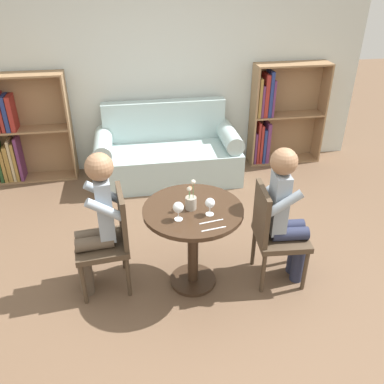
{
  "coord_description": "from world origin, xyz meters",
  "views": [
    {
      "loc": [
        -0.44,
        -2.66,
        2.48
      ],
      "look_at": [
        0.0,
        0.05,
        0.88
      ],
      "focal_mm": 38.0,
      "sensor_mm": 36.0,
      "label": 1
    }
  ],
  "objects_px": {
    "wine_glass_left": "(178,208)",
    "bookshelf_right": "(276,116)",
    "bookshelf_left": "(19,132)",
    "person_left": "(96,220)",
    "wine_glass_right": "(210,204)",
    "flower_vase": "(191,200)",
    "person_right": "(286,213)",
    "couch": "(167,155)",
    "chair_right": "(273,231)",
    "chair_left": "(110,237)"
  },
  "relations": [
    {
      "from": "wine_glass_left",
      "to": "bookshelf_right",
      "type": "bearing_deg",
      "value": 55.77
    },
    {
      "from": "bookshelf_left",
      "to": "person_left",
      "type": "bearing_deg",
      "value": -65.02
    },
    {
      "from": "wine_glass_right",
      "to": "flower_vase",
      "type": "xyz_separation_m",
      "value": [
        -0.13,
        0.11,
        -0.02
      ]
    },
    {
      "from": "wine_glass_left",
      "to": "wine_glass_right",
      "type": "relative_size",
      "value": 1.06
    },
    {
      "from": "bookshelf_left",
      "to": "person_right",
      "type": "distance_m",
      "value": 3.43
    },
    {
      "from": "person_left",
      "to": "bookshelf_right",
      "type": "bearing_deg",
      "value": 128.47
    },
    {
      "from": "wine_glass_right",
      "to": "flower_vase",
      "type": "relative_size",
      "value": 0.55
    },
    {
      "from": "bookshelf_left",
      "to": "person_left",
      "type": "xyz_separation_m",
      "value": [
        1.01,
        -2.18,
        0.05
      ]
    },
    {
      "from": "bookshelf_right",
      "to": "person_right",
      "type": "xyz_separation_m",
      "value": [
        -0.73,
        -2.31,
        0.03
      ]
    },
    {
      "from": "bookshelf_left",
      "to": "bookshelf_right",
      "type": "distance_m",
      "value": 3.27
    },
    {
      "from": "bookshelf_left",
      "to": "bookshelf_right",
      "type": "height_order",
      "value": "same"
    },
    {
      "from": "couch",
      "to": "person_right",
      "type": "distance_m",
      "value": 2.21
    },
    {
      "from": "couch",
      "to": "wine_glass_right",
      "type": "bearing_deg",
      "value": -86.92
    },
    {
      "from": "bookshelf_left",
      "to": "wine_glass_right",
      "type": "distance_m",
      "value": 3.03
    },
    {
      "from": "wine_glass_right",
      "to": "flower_vase",
      "type": "bearing_deg",
      "value": 140.47
    },
    {
      "from": "couch",
      "to": "bookshelf_right",
      "type": "bearing_deg",
      "value": 10.3
    },
    {
      "from": "couch",
      "to": "wine_glass_left",
      "type": "bearing_deg",
      "value": -93.59
    },
    {
      "from": "chair_right",
      "to": "flower_vase",
      "type": "bearing_deg",
      "value": 90.33
    },
    {
      "from": "person_right",
      "to": "chair_left",
      "type": "bearing_deg",
      "value": 88.27
    },
    {
      "from": "couch",
      "to": "chair_right",
      "type": "xyz_separation_m",
      "value": [
        0.67,
        -2.03,
        0.18
      ]
    },
    {
      "from": "person_left",
      "to": "wine_glass_right",
      "type": "height_order",
      "value": "person_left"
    },
    {
      "from": "bookshelf_right",
      "to": "chair_right",
      "type": "height_order",
      "value": "bookshelf_right"
    },
    {
      "from": "bookshelf_left",
      "to": "person_right",
      "type": "height_order",
      "value": "bookshelf_left"
    },
    {
      "from": "person_left",
      "to": "chair_right",
      "type": "bearing_deg",
      "value": 79.58
    },
    {
      "from": "chair_right",
      "to": "person_left",
      "type": "relative_size",
      "value": 0.72
    },
    {
      "from": "chair_right",
      "to": "wine_glass_right",
      "type": "bearing_deg",
      "value": 100.39
    },
    {
      "from": "chair_left",
      "to": "person_left",
      "type": "relative_size",
      "value": 0.72
    },
    {
      "from": "person_left",
      "to": "flower_vase",
      "type": "xyz_separation_m",
      "value": [
        0.74,
        -0.08,
        0.16
      ]
    },
    {
      "from": "wine_glass_right",
      "to": "person_right",
      "type": "bearing_deg",
      "value": 4.53
    },
    {
      "from": "chair_left",
      "to": "wine_glass_right",
      "type": "height_order",
      "value": "wine_glass_right"
    },
    {
      "from": "flower_vase",
      "to": "bookshelf_right",
      "type": "bearing_deg",
      "value": 56.16
    },
    {
      "from": "chair_right",
      "to": "person_right",
      "type": "height_order",
      "value": "person_right"
    },
    {
      "from": "person_left",
      "to": "wine_glass_left",
      "type": "relative_size",
      "value": 8.35
    },
    {
      "from": "chair_left",
      "to": "flower_vase",
      "type": "relative_size",
      "value": 3.48
    },
    {
      "from": "wine_glass_left",
      "to": "flower_vase",
      "type": "relative_size",
      "value": 0.58
    },
    {
      "from": "couch",
      "to": "person_left",
      "type": "relative_size",
      "value": 1.42
    },
    {
      "from": "bookshelf_left",
      "to": "chair_right",
      "type": "xyz_separation_m",
      "value": [
        2.45,
        -2.3,
        -0.13
      ]
    },
    {
      "from": "wine_glass_right",
      "to": "chair_left",
      "type": "bearing_deg",
      "value": 165.89
    },
    {
      "from": "wine_glass_right",
      "to": "couch",
      "type": "bearing_deg",
      "value": 93.08
    },
    {
      "from": "bookshelf_left",
      "to": "flower_vase",
      "type": "height_order",
      "value": "bookshelf_left"
    },
    {
      "from": "bookshelf_right",
      "to": "wine_glass_left",
      "type": "distance_m",
      "value": 2.9
    },
    {
      "from": "flower_vase",
      "to": "chair_right",
      "type": "bearing_deg",
      "value": -3.77
    },
    {
      "from": "bookshelf_right",
      "to": "wine_glass_right",
      "type": "relative_size",
      "value": 9.39
    },
    {
      "from": "couch",
      "to": "bookshelf_left",
      "type": "height_order",
      "value": "bookshelf_left"
    },
    {
      "from": "person_right",
      "to": "wine_glass_left",
      "type": "xyz_separation_m",
      "value": [
        -0.89,
        -0.08,
        0.19
      ]
    },
    {
      "from": "wine_glass_right",
      "to": "bookshelf_right",
      "type": "bearing_deg",
      "value": 59.68
    },
    {
      "from": "bookshelf_left",
      "to": "person_left",
      "type": "relative_size",
      "value": 1.07
    },
    {
      "from": "couch",
      "to": "flower_vase",
      "type": "distance_m",
      "value": 2.05
    },
    {
      "from": "bookshelf_right",
      "to": "chair_left",
      "type": "bearing_deg",
      "value": -135.04
    },
    {
      "from": "person_right",
      "to": "wine_glass_right",
      "type": "xyz_separation_m",
      "value": [
        -0.65,
        -0.05,
        0.18
      ]
    }
  ]
}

